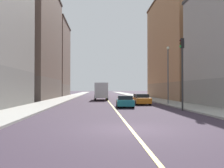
% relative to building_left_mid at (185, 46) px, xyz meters
% --- Properties ---
extents(ground_plane, '(400.00, 400.00, 0.00)m').
position_rel_building_left_mid_xyz_m(ground_plane, '(-15.42, -35.98, -10.42)').
color(ground_plane, '#362A37').
rests_on(ground_plane, ground).
extents(sidewalk_left, '(3.75, 168.00, 0.15)m').
position_rel_building_left_mid_xyz_m(sidewalk_left, '(-7.00, 13.02, -10.34)').
color(sidewalk_left, '#9E9B93').
rests_on(sidewalk_left, ground).
extents(sidewalk_right, '(3.75, 168.00, 0.15)m').
position_rel_building_left_mid_xyz_m(sidewalk_right, '(-23.84, 13.02, -10.34)').
color(sidewalk_right, '#9E9B93').
rests_on(sidewalk_right, ground).
extents(lane_center_stripe, '(0.16, 154.00, 0.01)m').
position_rel_building_left_mid_xyz_m(lane_center_stripe, '(-15.42, 13.02, -10.41)').
color(lane_center_stripe, '#E5D14C').
rests_on(lane_center_stripe, ground).
extents(building_left_mid, '(10.55, 24.73, 20.82)m').
position_rel_building_left_mid_xyz_m(building_left_mid, '(0.00, 0.00, 0.00)').
color(building_left_mid, '#8F6B4F').
rests_on(building_left_mid, ground).
extents(building_right_midblock, '(10.55, 22.13, 21.95)m').
position_rel_building_left_mid_xyz_m(building_right_midblock, '(-30.83, 0.87, 0.56)').
color(building_right_midblock, brown).
rests_on(building_right_midblock, ground).
extents(building_right_distant, '(10.55, 17.17, 20.33)m').
position_rel_building_left_mid_xyz_m(building_right_distant, '(-30.83, 21.78, -0.24)').
color(building_right_distant, brown).
rests_on(building_right_distant, ground).
extents(traffic_light_left_near, '(0.40, 0.32, 6.72)m').
position_rel_building_left_mid_xyz_m(traffic_light_left_near, '(-9.29, -25.67, -6.12)').
color(traffic_light_left_near, '#2D2D2D').
rests_on(traffic_light_left_near, ground).
extents(street_lamp_left_near, '(0.36, 0.36, 7.23)m').
position_rel_building_left_mid_xyz_m(street_lamp_left_near, '(-8.27, -17.25, -5.90)').
color(street_lamp_left_near, '#4C4C51').
rests_on(street_lamp_left_near, ground).
extents(car_teal, '(1.98, 4.32, 1.27)m').
position_rel_building_left_mid_xyz_m(car_teal, '(-14.14, -21.00, -9.78)').
color(car_teal, '#196670').
rests_on(car_teal, ground).
extents(car_red, '(2.00, 4.64, 1.22)m').
position_rel_building_left_mid_xyz_m(car_red, '(-16.25, 29.72, -9.81)').
color(car_red, red).
rests_on(car_red, ground).
extents(car_orange, '(1.98, 4.51, 1.36)m').
position_rel_building_left_mid_xyz_m(car_orange, '(-11.58, -16.45, -9.74)').
color(car_orange, orange).
rests_on(car_orange, ground).
extents(car_green, '(2.06, 4.15, 1.39)m').
position_rel_building_left_mid_xyz_m(car_green, '(-16.48, 11.90, -9.74)').
color(car_green, '#1E6B38').
rests_on(car_green, ground).
extents(box_truck, '(2.37, 6.67, 3.05)m').
position_rel_building_left_mid_xyz_m(box_truck, '(-16.56, -3.50, -8.79)').
color(box_truck, maroon).
rests_on(box_truck, ground).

